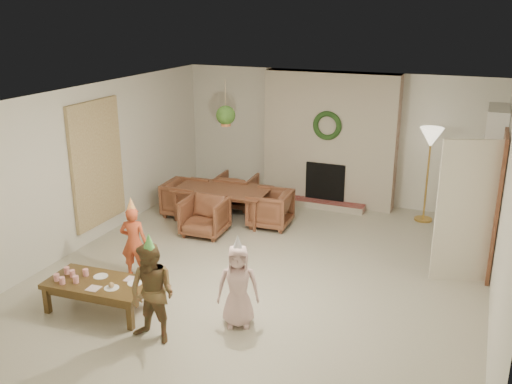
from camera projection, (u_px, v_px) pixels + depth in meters
The scene contains 56 objects.
floor at pixel (265, 272), 8.05m from camera, with size 7.00×7.00×0.00m, color #B7B29E.
ceiling at pixel (265, 98), 7.26m from camera, with size 7.00×7.00×0.00m, color white.
wall_back at pixel (333, 137), 10.72m from camera, with size 7.00×7.00×0.00m, color silver.
wall_front at pixel (107, 312), 4.59m from camera, with size 7.00×7.00×0.00m, color silver.
wall_left at pixel (87, 166), 8.75m from camera, with size 7.00×7.00×0.00m, color silver.
wall_right at pixel (503, 220), 6.56m from camera, with size 7.00×7.00×0.00m, color silver.
fireplace_mass at pixel (330, 139), 10.55m from camera, with size 2.50×0.40×2.50m, color #552116.
fireplace_hearth at pixel (322, 204), 10.62m from camera, with size 1.60×0.30×0.12m, color maroon.
fireplace_firebox at pixel (326, 182), 10.64m from camera, with size 0.75×0.12×0.75m, color black.
fireplace_wreath at pixel (327, 126), 10.25m from camera, with size 0.54×0.54×0.10m, color #1A3A16.
floor_lamp_base at pixel (423, 219), 10.00m from camera, with size 0.31×0.31×0.03m, color gold.
floor_lamp_post at pixel (427, 178), 9.76m from camera, with size 0.03×0.03×1.51m, color gold.
floor_lamp_shade at pixel (431, 137), 9.53m from camera, with size 0.40×0.40×0.33m, color beige.
bookshelf_carcass at pixel (490, 178), 8.68m from camera, with size 0.30×1.00×2.20m, color white.
bookshelf_shelf_a at pixel (483, 217), 8.89m from camera, with size 0.30×0.92×0.03m, color white.
bookshelf_shelf_b at pixel (486, 193), 8.77m from camera, with size 0.30×0.92×0.03m, color white.
bookshelf_shelf_c at pixel (490, 168), 8.64m from camera, with size 0.30×0.92×0.03m, color white.
bookshelf_shelf_d at pixel (493, 143), 8.52m from camera, with size 0.30×0.92×0.03m, color white.
books_row_lower at pixel (483, 211), 8.73m from camera, with size 0.20×0.40×0.24m, color #A81F32.
books_row_mid at pixel (486, 183), 8.78m from camera, with size 0.20×0.44×0.24m, color #2A629B.
books_row_upper at pixel (489, 162), 8.52m from camera, with size 0.20×0.36×0.22m, color #B07725.
door_frame at pixel (497, 206), 7.70m from camera, with size 0.05×0.86×2.04m, color brown.
door_leaf at pixel (466, 212), 7.51m from camera, with size 0.05×0.80×2.00m, color beige.
curtain_panel at pixel (97, 163), 8.91m from camera, with size 0.06×1.20×2.00m, color #C8BD8E.
dining_table at pixel (222, 204), 9.94m from camera, with size 1.64×0.92×0.58m, color brown.
dining_chair_near at pixel (205, 216), 9.28m from camera, with size 0.68×0.70×0.64m, color brown.
dining_chair_far at pixel (237, 191), 10.57m from camera, with size 0.68×0.70×0.64m, color brown.
dining_chair_left at pixel (185, 198), 10.16m from camera, with size 0.68×0.70×0.64m, color brown.
dining_chair_right at pixel (270, 209), 9.64m from camera, with size 0.68×0.70×0.64m, color brown.
hanging_plant_cord at pixel (225, 101), 9.16m from camera, with size 0.01×0.01×0.70m, color tan.
hanging_plant_pot at pixel (226, 122), 9.27m from camera, with size 0.16×0.16×0.12m, color #AB5F37.
hanging_plant_foliage at pixel (226, 115), 9.23m from camera, with size 0.32×0.32×0.32m, color #274818.
coffee_table_top at pixel (99, 284), 6.93m from camera, with size 1.30×0.65×0.06m, color #533C1B.
coffee_table_apron at pixel (99, 289), 6.95m from camera, with size 1.20×0.55×0.08m, color #533C1B.
coffee_leg_fl at pixel (47, 300), 6.93m from camera, with size 0.07×0.07×0.34m, color #533C1B.
coffee_leg_fr at pixel (130, 317), 6.57m from camera, with size 0.07×0.07×0.34m, color #533C1B.
coffee_leg_bl at pixel (74, 281), 7.41m from camera, with size 0.07×0.07×0.34m, color #533C1B.
coffee_leg_br at pixel (153, 296), 7.04m from camera, with size 0.07×0.07×0.34m, color #533C1B.
cup_a at pixel (57, 277), 6.92m from camera, with size 0.07×0.07×0.09m, color white.
cup_b at pixel (67, 270), 7.10m from camera, with size 0.07×0.07×0.09m, color white.
cup_c at pixel (62, 281), 6.84m from camera, with size 0.07×0.07×0.09m, color white.
cup_d at pixel (72, 274), 7.02m from camera, with size 0.07×0.07×0.09m, color white.
cup_e at pixel (76, 279), 6.87m from camera, with size 0.07×0.07×0.09m, color white.
cup_f at pixel (86, 272), 7.05m from camera, with size 0.07×0.07×0.09m, color white.
plate_a at pixel (101, 276), 7.04m from camera, with size 0.18×0.18×0.01m, color white.
plate_b at pixel (112, 288), 6.75m from camera, with size 0.18×0.18×0.01m, color white.
plate_c at pixel (135, 283), 6.87m from camera, with size 0.18×0.18×0.01m, color white.
food_scoop at pixel (111, 285), 6.74m from camera, with size 0.07×0.07×0.07m, color tan.
napkin_left at pixel (94, 288), 6.74m from camera, with size 0.15×0.15×0.01m, color #D89FA8.
napkin_right at pixel (131, 279), 6.97m from camera, with size 0.15×0.15×0.01m, color #D89FA8.
child_red at pixel (134, 242), 7.79m from camera, with size 0.38×0.25×1.03m, color #C44C2A.
party_hat_red at pixel (131, 204), 7.61m from camera, with size 0.14×0.14×0.19m, color #FBEA53.
child_plaid at pixel (152, 294), 6.23m from camera, with size 0.57×0.45×1.18m, color brown.
party_hat_plaid at pixel (149, 242), 6.03m from camera, with size 0.14×0.14×0.19m, color #57B64E.
child_pink at pixel (238, 286), 6.57m from camera, with size 0.50×0.32×1.02m, color beige.
party_hat_pink at pixel (238, 243), 6.40m from camera, with size 0.13×0.13×0.18m, color silver.
Camera 1 is at (2.69, -6.77, 3.63)m, focal length 39.33 mm.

